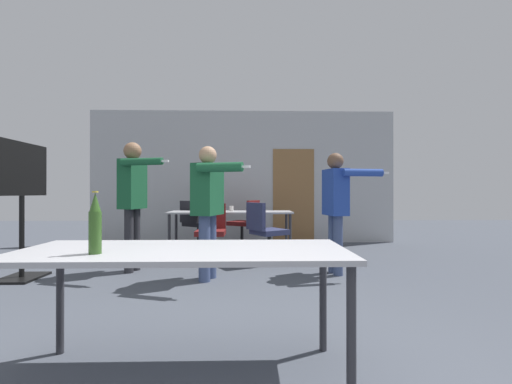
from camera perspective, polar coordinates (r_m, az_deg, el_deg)
back_wall at (r=7.52m, az=-1.94°, el=2.47°), size 6.63×0.12×2.89m
conference_table_near at (r=2.10m, az=-11.89°, el=-11.09°), size 1.92×0.77×0.76m
conference_table_far at (r=6.14m, az=-4.23°, el=-3.87°), size 2.18×0.68×0.76m
tv_screen at (r=5.24m, az=-34.47°, el=-0.32°), size 0.44×0.99×1.73m
person_far_watching at (r=4.33m, az=-7.88°, el=-1.30°), size 0.73×0.82×1.68m
person_center_tall at (r=5.04m, az=-19.75°, el=-0.01°), size 0.76×0.72×1.79m
person_right_polo at (r=4.73m, az=13.25°, el=-1.42°), size 0.81×0.59×1.63m
office_chair_near_pushed at (r=6.86m, az=-1.80°, el=-5.55°), size 0.67×0.65×0.94m
office_chair_mid_tucked at (r=5.35m, az=1.58°, el=-7.09°), size 0.68×0.66×0.94m
office_chair_far_right at (r=5.65m, az=-7.45°, el=-6.94°), size 0.52×0.55×0.91m
office_chair_far_left at (r=6.82m, az=-10.01°, el=-5.60°), size 0.67×0.68×0.94m
beer_bottle at (r=2.06m, az=-25.23°, el=-4.89°), size 0.07×0.07×0.34m
drink_cup at (r=6.23m, az=-4.12°, el=-2.77°), size 0.08×0.08×0.09m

